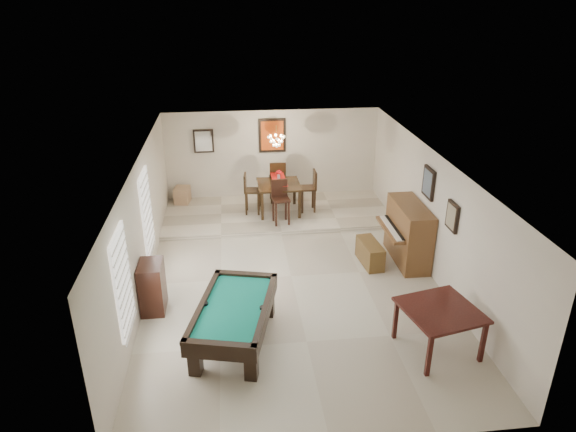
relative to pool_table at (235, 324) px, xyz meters
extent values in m
cube|color=beige|center=(1.24, 2.10, -0.37)|extent=(6.00, 9.00, 0.02)
cube|color=silver|center=(1.24, 6.60, 0.94)|extent=(6.00, 0.04, 2.60)
cube|color=silver|center=(1.24, -2.40, 0.94)|extent=(6.00, 0.04, 2.60)
cube|color=silver|center=(-1.76, 2.10, 0.94)|extent=(0.04, 9.00, 2.60)
cube|color=silver|center=(4.24, 2.10, 0.94)|extent=(0.04, 9.00, 2.60)
cube|color=white|center=(1.24, 2.10, 2.24)|extent=(6.00, 9.00, 0.04)
cube|color=beige|center=(1.24, 5.35, -0.30)|extent=(6.00, 2.50, 0.12)
cube|color=white|center=(-1.73, -0.10, 1.04)|extent=(0.06, 1.00, 1.70)
cube|color=white|center=(-1.73, 2.70, 1.04)|extent=(0.06, 1.00, 1.70)
cube|color=brown|center=(3.05, 2.45, -0.10)|extent=(0.45, 0.97, 0.52)
cube|color=black|center=(-1.52, 1.18, 0.13)|extent=(0.44, 0.66, 0.99)
cube|color=tan|center=(-1.34, 6.28, -0.02)|extent=(0.46, 0.54, 0.44)
cube|color=#D84C14|center=(1.24, 6.56, 1.54)|extent=(0.75, 0.06, 0.95)
cube|color=white|center=(-0.66, 6.56, 1.44)|extent=(0.55, 0.06, 0.65)
cube|color=slate|center=(4.20, 2.40, 1.54)|extent=(0.06, 0.55, 0.65)
cube|color=gray|center=(4.20, 1.10, 1.34)|extent=(0.06, 0.45, 0.55)
camera|label=1|loc=(0.08, -7.36, 5.31)|focal=32.00mm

